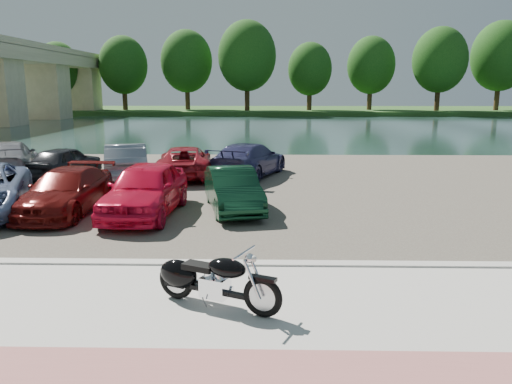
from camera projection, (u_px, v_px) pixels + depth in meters
ground at (274, 310)px, 8.46m from camera, size 200.00×200.00×0.00m
promenade at (275, 336)px, 7.47m from camera, size 60.00×6.00×0.10m
kerb at (273, 265)px, 10.40m from camera, size 60.00×0.30×0.14m
parking_lot at (270, 186)px, 19.22m from camera, size 60.00×18.00×0.04m
river at (268, 128)px, 47.61m from camera, size 120.00×40.00×0.00m
far_bank at (268, 110)px, 78.87m from camera, size 120.00×24.00×0.60m
far_trees at (299, 61)px, 71.24m from camera, size 70.25×10.68×12.52m
motorcycle at (206, 279)px, 8.35m from camera, size 2.19×1.18×1.05m
car_3 at (66, 191)px, 14.83m from camera, size 1.97×4.53×1.30m
car_4 at (145, 189)px, 14.53m from camera, size 2.05×4.62×1.54m
car_5 at (233, 190)px, 15.13m from camera, size 2.19×4.11×1.29m
car_7 at (7, 159)px, 20.68m from camera, size 3.90×5.68×1.53m
car_8 at (64, 162)px, 20.62m from camera, size 2.29×4.14×1.33m
car_9 at (126, 162)px, 20.19m from camera, size 2.74×4.76×1.48m
car_10 at (185, 162)px, 20.81m from camera, size 2.73×4.92×1.30m
car_11 at (249, 160)px, 20.97m from camera, size 3.53×5.30×1.43m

